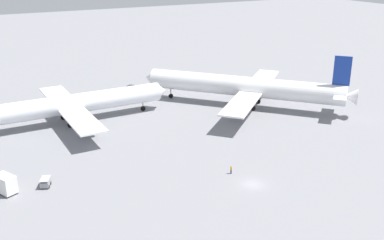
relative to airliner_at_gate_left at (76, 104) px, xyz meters
The scene contains 7 objects.
ground_plane 53.94m from the airliner_at_gate_left, 68.26° to the right, with size 600.00×600.00×0.00m, color gray.
airliner_at_gate_left is the anchor object (origin of this frame).
airliner_being_pushed 46.76m from the airliner_at_gate_left, 11.94° to the right, with size 45.65×49.66×16.28m.
pushback_tug 28.37m from the airliner_at_gate_left, 37.32° to the left, with size 6.40×7.66×2.80m.
gse_catering_truck_tall 37.73m from the airliner_at_gate_left, 125.40° to the right, with size 4.75×6.30×3.50m.
gse_baggage_cart_near_cluster 35.61m from the airliner_at_gate_left, 114.43° to the right, with size 2.55×3.13×1.71m.
ground_crew_ramp_agent_by_cones 48.15m from the airliner_at_gate_left, 66.99° to the right, with size 0.36×0.49×1.65m.
Camera 1 is at (-46.82, -62.31, 40.77)m, focal length 42.84 mm.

